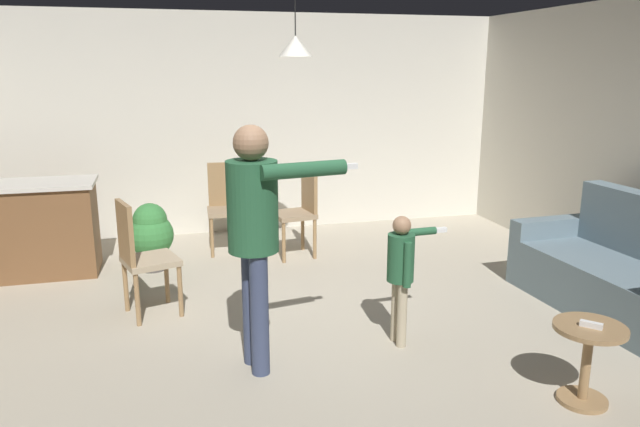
# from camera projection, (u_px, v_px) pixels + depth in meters

# --- Properties ---
(ground) EXTENTS (7.68, 7.68, 0.00)m
(ground) POSITION_uv_depth(u_px,v_px,m) (319.00, 329.00, 4.86)
(ground) COLOR #B2A893
(wall_back) EXTENTS (6.40, 0.10, 2.70)m
(wall_back) POSITION_uv_depth(u_px,v_px,m) (255.00, 124.00, 7.54)
(wall_back) COLOR silver
(wall_back) RESTS_ON ground
(couch_floral) EXTENTS (0.93, 1.84, 1.00)m
(couch_floral) POSITION_uv_depth(u_px,v_px,m) (618.00, 273.00, 5.16)
(couch_floral) COLOR slate
(couch_floral) RESTS_ON ground
(kitchen_counter) EXTENTS (1.26, 0.66, 0.95)m
(kitchen_counter) POSITION_uv_depth(u_px,v_px,m) (33.00, 229.00, 6.01)
(kitchen_counter) COLOR brown
(kitchen_counter) RESTS_ON ground
(side_table_by_couch) EXTENTS (0.44, 0.44, 0.52)m
(side_table_by_couch) POSITION_uv_depth(u_px,v_px,m) (587.00, 355.00, 3.72)
(side_table_by_couch) COLOR #99754C
(side_table_by_couch) RESTS_ON ground
(person_adult) EXTENTS (0.87, 0.49, 1.70)m
(person_adult) POSITION_uv_depth(u_px,v_px,m) (255.00, 222.00, 3.99)
(person_adult) COLOR #384260
(person_adult) RESTS_ON ground
(person_child) EXTENTS (0.53, 0.31, 1.00)m
(person_child) POSITION_uv_depth(u_px,v_px,m) (402.00, 266.00, 4.46)
(person_child) COLOR tan
(person_child) RESTS_ON ground
(dining_chair_by_counter) EXTENTS (0.48, 0.48, 1.00)m
(dining_chair_by_counter) POSITION_uv_depth(u_px,v_px,m) (300.00, 208.00, 6.61)
(dining_chair_by_counter) COLOR #99754C
(dining_chair_by_counter) RESTS_ON ground
(dining_chair_near_wall) EXTENTS (0.44, 0.44, 1.00)m
(dining_chair_near_wall) POSITION_uv_depth(u_px,v_px,m) (226.00, 204.00, 6.81)
(dining_chair_near_wall) COLOR #99754C
(dining_chair_near_wall) RESTS_ON ground
(dining_chair_centre_back) EXTENTS (0.53, 0.53, 1.00)m
(dining_chair_centre_back) POSITION_uv_depth(u_px,v_px,m) (141.00, 254.00, 4.99)
(dining_chair_centre_back) COLOR #99754C
(dining_chair_centre_back) RESTS_ON ground
(potted_plant_corner) EXTENTS (0.46, 0.46, 0.71)m
(potted_plant_corner) POSITION_uv_depth(u_px,v_px,m) (151.00, 233.00, 6.18)
(potted_plant_corner) COLOR #4C4742
(potted_plant_corner) RESTS_ON ground
(spare_remote_on_table) EXTENTS (0.11, 0.12, 0.04)m
(spare_remote_on_table) POSITION_uv_depth(u_px,v_px,m) (591.00, 325.00, 3.65)
(spare_remote_on_table) COLOR white
(spare_remote_on_table) RESTS_ON side_table_by_couch
(ceiling_light_pendant) EXTENTS (0.32, 0.32, 0.55)m
(ceiling_light_pendant) POSITION_uv_depth(u_px,v_px,m) (295.00, 46.00, 5.68)
(ceiling_light_pendant) COLOR silver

